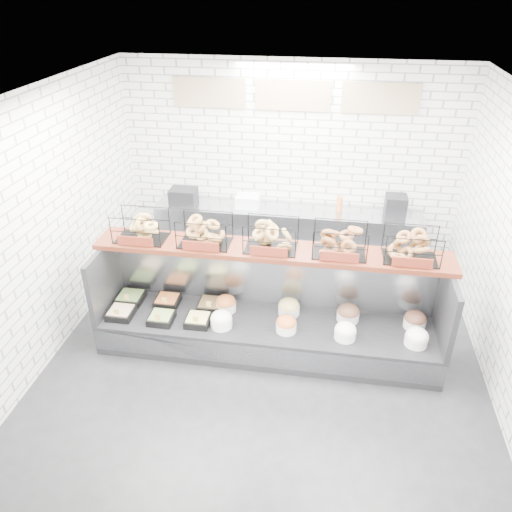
# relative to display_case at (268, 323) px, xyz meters

# --- Properties ---
(ground) EXTENTS (5.50, 5.50, 0.00)m
(ground) POSITION_rel_display_case_xyz_m (-0.01, -0.34, -0.33)
(ground) COLOR black
(ground) RESTS_ON ground
(room_shell) EXTENTS (5.02, 5.51, 3.01)m
(room_shell) POSITION_rel_display_case_xyz_m (-0.01, 0.26, 1.73)
(room_shell) COLOR white
(room_shell) RESTS_ON ground
(display_case) EXTENTS (4.00, 0.90, 1.20)m
(display_case) POSITION_rel_display_case_xyz_m (0.00, 0.00, 0.00)
(display_case) COLOR black
(display_case) RESTS_ON ground
(bagel_shelf) EXTENTS (4.10, 0.50, 0.40)m
(bagel_shelf) POSITION_rel_display_case_xyz_m (-0.01, 0.17, 1.06)
(bagel_shelf) COLOR #42180E
(bagel_shelf) RESTS_ON display_case
(prep_counter) EXTENTS (4.00, 0.60, 1.20)m
(prep_counter) POSITION_rel_display_case_xyz_m (-0.01, 2.09, 0.14)
(prep_counter) COLOR #93969B
(prep_counter) RESTS_ON ground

